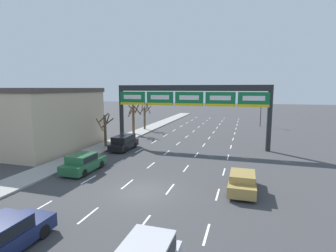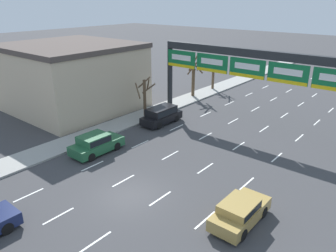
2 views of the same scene
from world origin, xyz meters
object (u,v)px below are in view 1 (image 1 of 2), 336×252
at_px(sign_gantry, 190,98).
at_px(car_navy, 2,235).
at_px(car_green, 83,162).
at_px(traffic_light_near_gantry, 261,108).
at_px(suv_black, 124,142).
at_px(tree_bare_closest, 105,128).
at_px(tree_bare_second, 134,116).
at_px(tree_bare_third, 145,115).
at_px(car_gold, 242,181).

bearing_deg(sign_gantry, car_navy, -98.06).
distance_m(car_green, traffic_light_near_gantry, 35.93).
relative_size(sign_gantry, traffic_light_near_gantry, 3.79).
bearing_deg(suv_black, tree_bare_closest, 170.02).
bearing_deg(car_navy, tree_bare_second, 103.08).
bearing_deg(tree_bare_second, sign_gantry, -29.91).
height_order(sign_gantry, tree_bare_third, sign_gantry).
bearing_deg(car_green, traffic_light_near_gantry, 64.14).
relative_size(car_navy, traffic_light_near_gantry, 0.88).
height_order(tree_bare_second, tree_bare_third, tree_bare_second).
xyz_separation_m(car_green, tree_bare_closest, (-2.95, 8.79, 1.50)).
bearing_deg(tree_bare_closest, traffic_light_near_gantry, 51.62).
bearing_deg(tree_bare_third, suv_black, -78.03).
xyz_separation_m(suv_black, car_green, (0.31, -8.32, -0.10)).
relative_size(tree_bare_closest, tree_bare_second, 0.79).
bearing_deg(car_navy, tree_bare_closest, 107.83).
distance_m(tree_bare_closest, tree_bare_second, 9.20).
height_order(car_gold, tree_bare_third, tree_bare_third).
distance_m(suv_black, car_navy, 19.22).
bearing_deg(tree_bare_closest, suv_black, -9.98).
relative_size(car_green, traffic_light_near_gantry, 0.87).
height_order(suv_black, car_navy, suv_black).
relative_size(suv_black, car_green, 1.03).
height_order(suv_black, tree_bare_second, tree_bare_second).
xyz_separation_m(sign_gantry, car_green, (-6.51, -12.30, -5.00)).
distance_m(car_green, car_gold, 13.02).
xyz_separation_m(traffic_light_near_gantry, tree_bare_second, (-18.98, -14.27, -0.72)).
xyz_separation_m(car_gold, tree_bare_closest, (-15.96, 9.40, 1.57)).
height_order(suv_black, car_gold, suv_black).
xyz_separation_m(car_navy, traffic_light_near_gantry, (12.35, 42.80, 2.70)).
relative_size(car_gold, traffic_light_near_gantry, 0.83).
bearing_deg(tree_bare_second, tree_bare_closest, -87.47).
height_order(sign_gantry, tree_bare_closest, sign_gantry).
bearing_deg(car_gold, car_navy, -134.36).
xyz_separation_m(tree_bare_closest, tree_bare_second, (-0.41, 9.18, 0.47)).
relative_size(car_green, car_gold, 1.04).
height_order(tree_bare_closest, tree_bare_third, tree_bare_third).
distance_m(sign_gantry, tree_bare_closest, 10.68).
distance_m(sign_gantry, car_gold, 15.31).
distance_m(car_navy, traffic_light_near_gantry, 44.63).
relative_size(car_gold, tree_bare_third, 0.91).
distance_m(suv_black, car_green, 8.33).
height_order(car_green, car_gold, car_green).
distance_m(tree_bare_second, tree_bare_third, 4.58).
height_order(suv_black, tree_bare_closest, tree_bare_closest).
bearing_deg(car_gold, tree_bare_closest, 149.50).
relative_size(car_navy, tree_bare_second, 0.86).
xyz_separation_m(car_navy, tree_bare_second, (-6.63, 28.53, 1.99)).
relative_size(suv_black, car_navy, 1.02).
xyz_separation_m(suv_black, tree_bare_second, (-3.05, 9.65, 1.86)).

